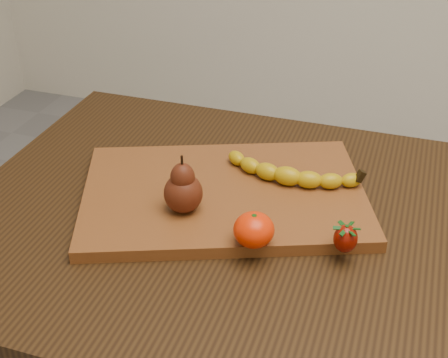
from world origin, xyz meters
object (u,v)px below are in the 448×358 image
(table, at_px, (271,270))
(pear, at_px, (183,184))
(cutting_board, at_px, (224,195))
(mandarin, at_px, (254,230))

(table, height_order, pear, pear)
(cutting_board, xyz_separation_m, pear, (-0.04, -0.07, 0.06))
(cutting_board, relative_size, mandarin, 7.73)
(table, bearing_deg, cutting_board, 160.53)
(table, xyz_separation_m, mandarin, (-0.01, -0.09, 0.14))
(table, relative_size, cutting_board, 2.22)
(cutting_board, distance_m, mandarin, 0.15)
(table, bearing_deg, pear, -163.15)
(pear, distance_m, mandarin, 0.14)
(table, relative_size, mandarin, 17.17)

